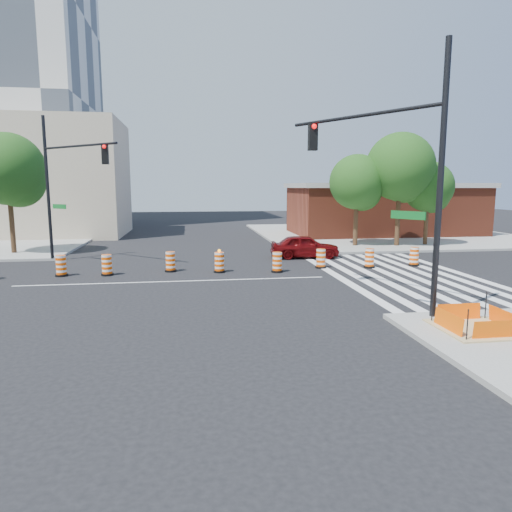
% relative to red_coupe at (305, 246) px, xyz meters
% --- Properties ---
extents(ground, '(120.00, 120.00, 0.00)m').
position_rel_red_coupe_xyz_m(ground, '(-7.68, -5.97, -0.71)').
color(ground, black).
rests_on(ground, ground).
extents(sidewalk_ne, '(22.00, 22.00, 0.15)m').
position_rel_red_coupe_xyz_m(sidewalk_ne, '(10.32, 12.03, -0.63)').
color(sidewalk_ne, gray).
rests_on(sidewalk_ne, ground).
extents(crosswalk_east, '(6.75, 13.50, 0.01)m').
position_rel_red_coupe_xyz_m(crosswalk_east, '(3.27, -5.97, -0.70)').
color(crosswalk_east, silver).
rests_on(crosswalk_east, ground).
extents(lane_centerline, '(14.00, 0.12, 0.01)m').
position_rel_red_coupe_xyz_m(lane_centerline, '(-7.68, -5.97, -0.70)').
color(lane_centerline, silver).
rests_on(lane_centerline, ground).
extents(excavation_pit, '(2.20, 2.20, 0.90)m').
position_rel_red_coupe_xyz_m(excavation_pit, '(1.32, -14.97, -0.49)').
color(excavation_pit, tan).
rests_on(excavation_pit, ground).
extents(brick_storefront, '(16.50, 8.50, 4.60)m').
position_rel_red_coupe_xyz_m(brick_storefront, '(10.32, 12.03, 1.61)').
color(brick_storefront, maroon).
rests_on(brick_storefront, ground).
extents(beige_midrise, '(14.00, 10.00, 10.00)m').
position_rel_red_coupe_xyz_m(beige_midrise, '(-19.68, 16.03, 4.29)').
color(beige_midrise, '#BDAA90').
rests_on(beige_midrise, ground).
extents(red_coupe, '(4.28, 2.00, 1.42)m').
position_rel_red_coupe_xyz_m(red_coupe, '(0.00, 0.00, 0.00)').
color(red_coupe, '#540708').
rests_on(red_coupe, ground).
extents(signal_pole_se, '(3.47, 5.64, 8.58)m').
position_rel_red_coupe_xyz_m(signal_pole_se, '(-0.13, -11.92, 4.54)').
color(signal_pole_se, black).
rests_on(signal_pole_se, ground).
extents(signal_pole_nw, '(4.66, 4.20, 8.12)m').
position_rel_red_coupe_xyz_m(signal_pole_nw, '(-13.68, -0.04, 4.27)').
color(signal_pole_nw, black).
rests_on(signal_pole_nw, ground).
extents(tree_north_b, '(4.49, 4.49, 7.63)m').
position_rel_red_coupe_xyz_m(tree_north_b, '(-17.98, 3.93, 4.42)').
color(tree_north_b, '#382314').
rests_on(tree_north_b, ground).
extents(tree_north_c, '(3.86, 3.86, 6.56)m').
position_rel_red_coupe_xyz_m(tree_north_c, '(4.84, 4.29, 3.70)').
color(tree_north_c, '#382314').
rests_on(tree_north_c, ground).
extents(tree_north_d, '(4.74, 4.74, 8.05)m').
position_rel_red_coupe_xyz_m(tree_north_d, '(7.75, 3.75, 4.70)').
color(tree_north_d, '#382314').
rests_on(tree_north_d, ground).
extents(tree_north_e, '(3.60, 3.60, 6.11)m').
position_rel_red_coupe_xyz_m(tree_north_e, '(10.08, 4.04, 3.39)').
color(tree_north_e, '#382314').
rests_on(tree_north_e, ground).
extents(median_drum_2, '(0.60, 0.60, 1.02)m').
position_rel_red_coupe_xyz_m(median_drum_2, '(-13.14, -3.90, -0.23)').
color(median_drum_2, black).
rests_on(median_drum_2, ground).
extents(median_drum_3, '(0.60, 0.60, 1.02)m').
position_rel_red_coupe_xyz_m(median_drum_3, '(-10.98, -4.03, -0.23)').
color(median_drum_3, black).
rests_on(median_drum_3, ground).
extents(median_drum_4, '(0.60, 0.60, 1.02)m').
position_rel_red_coupe_xyz_m(median_drum_4, '(-7.94, -3.46, -0.23)').
color(median_drum_4, black).
rests_on(median_drum_4, ground).
extents(median_drum_5, '(0.60, 0.60, 1.18)m').
position_rel_red_coupe_xyz_m(median_drum_5, '(-5.48, -4.02, -0.22)').
color(median_drum_5, black).
rests_on(median_drum_5, ground).
extents(median_drum_6, '(0.60, 0.60, 1.02)m').
position_rel_red_coupe_xyz_m(median_drum_6, '(-2.57, -4.41, -0.23)').
color(median_drum_6, black).
rests_on(median_drum_6, ground).
extents(median_drum_7, '(0.60, 0.60, 1.02)m').
position_rel_red_coupe_xyz_m(median_drum_7, '(-0.04, -3.57, -0.23)').
color(median_drum_7, black).
rests_on(median_drum_7, ground).
extents(median_drum_8, '(0.60, 0.60, 1.02)m').
position_rel_red_coupe_xyz_m(median_drum_8, '(2.56, -3.87, -0.23)').
color(median_drum_8, black).
rests_on(median_drum_8, ground).
extents(median_drum_9, '(0.60, 0.60, 1.02)m').
position_rel_red_coupe_xyz_m(median_drum_9, '(5.21, -3.65, -0.23)').
color(median_drum_9, black).
rests_on(median_drum_9, ground).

